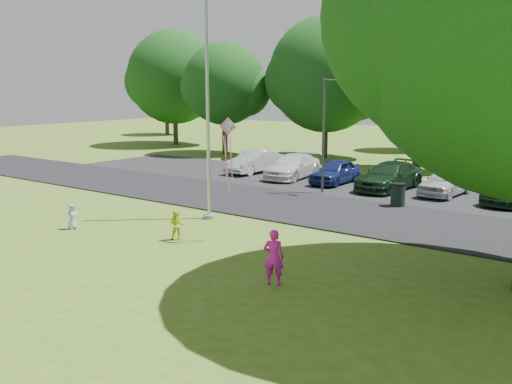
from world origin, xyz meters
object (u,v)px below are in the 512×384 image
Objects in this scene: flagpole at (208,116)px; child_yellow at (177,225)px; child_blue at (72,217)px; trash_can at (398,195)px; woman at (274,257)px; kite at (229,141)px; street_lamp at (328,125)px.

flagpole reaches higher than child_yellow.
flagpole is 10.35× the size of child_blue.
flagpole is 9.24× the size of child_yellow.
trash_can is at bearing -28.21° from child_blue.
flagpole is 8.94m from woman.
trash_can reaches higher than child_yellow.
trash_can is 10.71m from child_yellow.
child_yellow is at bearing -173.37° from kite.
trash_can is (5.37, 6.67, -3.62)m from flagpole.
child_yellow is 4.49m from child_blue.
woman reaches higher than child_yellow.
child_blue is (-3.01, -4.42, -3.68)m from flagpole.
street_lamp is 3.71× the size of woman.
child_yellow is at bearing -65.89° from child_blue.
kite is at bearing -61.15° from child_blue.
child_blue is at bearing 175.13° from kite.
child_blue is at bearing 162.26° from child_yellow.
woman is (6.63, -4.95, -3.39)m from flagpole.
woman is (1.26, -11.62, 0.23)m from trash_can.
trash_can is 13.90m from child_blue.
trash_can is (4.17, -0.95, -2.93)m from street_lamp.
trash_can reaches higher than child_blue.
child_blue is at bearing -124.28° from flagpole.
woman is at bearing -83.80° from trash_can.
child_yellow is 1.12× the size of child_blue.
kite is at bearing -105.40° from trash_can.
trash_can is at bearing 34.79° from child_yellow.
child_yellow is at bearing -102.64° from street_lamp.
street_lamp is at bearing -91.82° from woman.
street_lamp is at bearing 74.93° from kite.
woman is 1.61× the size of child_blue.
child_blue is (-4.33, -1.18, -0.06)m from child_yellow.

